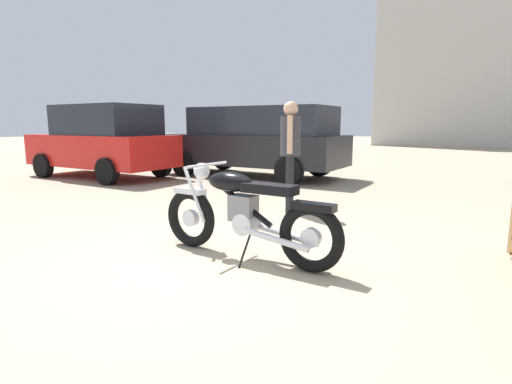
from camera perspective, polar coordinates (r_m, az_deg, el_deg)
ground_plane at (r=4.10m, az=-6.20°, el=-9.50°), size 80.00×80.00×0.00m
vintage_motorcycle at (r=4.05m, az=-1.74°, el=-3.07°), size 2.08×0.63×0.94m
bystander at (r=6.12m, az=4.82°, el=6.55°), size 0.30×0.43×1.66m
red_hatchback_near at (r=10.85m, az=-20.60°, el=6.73°), size 3.94×1.90×1.78m
silver_sedan_mid at (r=16.19m, az=-1.42°, el=7.78°), size 4.33×2.20×1.67m
blue_hatchback_right at (r=10.35m, az=-0.09°, el=7.36°), size 4.72×2.02×1.74m
pale_sedan_back at (r=20.35m, az=-1.06°, el=8.44°), size 4.88×2.39×1.74m
industrial_building at (r=30.93m, az=31.93°, el=16.53°), size 15.77×10.62×21.02m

